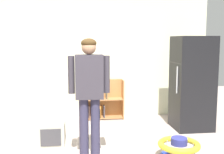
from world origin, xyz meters
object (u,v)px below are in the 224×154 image
(baby_walker, at_px, (179,149))
(pet_carrier, at_px, (52,132))
(standing_person, at_px, (89,89))
(refrigerator, at_px, (192,83))
(bookshelf, at_px, (102,102))

(baby_walker, distance_m, pet_carrier, 2.07)
(standing_person, distance_m, pet_carrier, 1.32)
(refrigerator, distance_m, bookshelf, 1.95)
(baby_walker, height_order, pet_carrier, pet_carrier)
(bookshelf, bearing_deg, baby_walker, -68.91)
(bookshelf, distance_m, pet_carrier, 1.69)
(bookshelf, bearing_deg, refrigerator, -28.72)
(pet_carrier, bearing_deg, refrigerator, 10.25)
(bookshelf, height_order, pet_carrier, bookshelf)
(standing_person, bearing_deg, bookshelf, 80.08)
(baby_walker, relative_size, pet_carrier, 1.09)
(refrigerator, height_order, bookshelf, refrigerator)
(standing_person, xyz_separation_m, pet_carrier, (-0.59, 0.81, -0.86))
(bookshelf, relative_size, standing_person, 0.49)
(refrigerator, relative_size, standing_person, 1.03)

